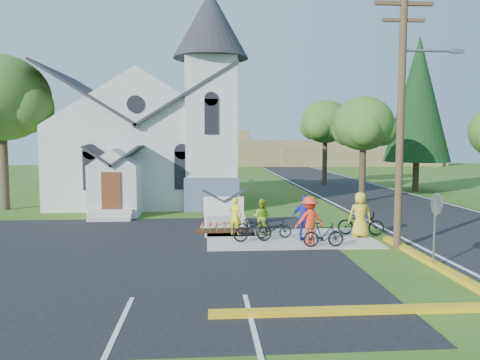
{
  "coord_description": "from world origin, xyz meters",
  "views": [
    {
      "loc": [
        -2.03,
        -18.73,
        4.21
      ],
      "look_at": [
        -0.29,
        5.0,
        2.13
      ],
      "focal_mm": 35.0,
      "sensor_mm": 36.0,
      "label": 1
    }
  ],
  "objects": [
    {
      "name": "bike_4",
      "position": [
        4.69,
        0.93,
        0.57
      ],
      "size": [
        2.07,
        1.15,
        1.03
      ],
      "primitive_type": "imported",
      "rotation": [
        0.0,
        0.0,
        1.32
      ],
      "color": "black",
      "rests_on": "sidewalk"
    },
    {
      "name": "church_sign",
      "position": [
        -1.2,
        3.2,
        1.03
      ],
      "size": [
        2.2,
        0.4,
        1.7
      ],
      "color": "#A49D94",
      "rests_on": "ground"
    },
    {
      "name": "ground",
      "position": [
        0.0,
        0.0,
        0.0
      ],
      "size": [
        120.0,
        120.0,
        0.0
      ],
      "primitive_type": "plane",
      "color": "#325D1A",
      "rests_on": "ground"
    },
    {
      "name": "bike_1",
      "position": [
        -0.16,
        -0.08,
        0.53
      ],
      "size": [
        1.63,
        0.61,
        0.96
      ],
      "primitive_type": "imported",
      "rotation": [
        0.0,
        0.0,
        1.67
      ],
      "color": "black",
      "rests_on": "sidewalk"
    },
    {
      "name": "conifer",
      "position": [
        15.0,
        18.0,
        7.39
      ],
      "size": [
        5.2,
        5.2,
        12.4
      ],
      "color": "#35251D",
      "rests_on": "ground"
    },
    {
      "name": "bike_3",
      "position": [
        2.49,
        -1.2,
        0.53
      ],
      "size": [
        1.59,
        0.45,
        0.95
      ],
      "primitive_type": "imported",
      "rotation": [
        0.0,
        0.0,
        1.57
      ],
      "color": "black",
      "rests_on": "sidewalk"
    },
    {
      "name": "parking_lot",
      "position": [
        -7.0,
        -2.0,
        0.01
      ],
      "size": [
        20.0,
        16.0,
        0.02
      ],
      "primitive_type": "cube",
      "color": "black",
      "rests_on": "ground"
    },
    {
      "name": "cyclist_4",
      "position": [
        4.49,
        0.47,
        1.02
      ],
      "size": [
        1.0,
        0.71,
        1.94
      ],
      "primitive_type": "imported",
      "rotation": [
        0.0,
        0.0,
        3.04
      ],
      "color": "gold",
      "rests_on": "sidewalk"
    },
    {
      "name": "cyclist_3",
      "position": [
        2.08,
        -0.59,
        1.0
      ],
      "size": [
        1.36,
        0.99,
        1.9
      ],
      "primitive_type": "imported",
      "rotation": [
        0.0,
        0.0,
        3.39
      ],
      "color": "#FF3C1C",
      "rests_on": "sidewalk"
    },
    {
      "name": "utility_pole",
      "position": [
        5.36,
        -1.5,
        5.4
      ],
      "size": [
        3.45,
        0.28,
        10.0
      ],
      "color": "#4A3825",
      "rests_on": "ground"
    },
    {
      "name": "cyclist_2",
      "position": [
        2.01,
        -0.02,
        0.99
      ],
      "size": [
        1.19,
        0.87,
        1.88
      ],
      "primitive_type": "imported",
      "rotation": [
        0.0,
        0.0,
        2.72
      ],
      "color": "#2430B7",
      "rests_on": "sidewalk"
    },
    {
      "name": "road",
      "position": [
        10.0,
        15.0,
        0.01
      ],
      "size": [
        8.0,
        90.0,
        0.02
      ],
      "primitive_type": "cube",
      "color": "black",
      "rests_on": "ground"
    },
    {
      "name": "tree_lot_corner",
      "position": [
        -14.0,
        10.0,
        6.6
      ],
      "size": [
        5.6,
        5.6,
        9.15
      ],
      "color": "#35251D",
      "rests_on": "ground"
    },
    {
      "name": "church",
      "position": [
        -5.48,
        12.48,
        5.25
      ],
      "size": [
        12.35,
        12.0,
        13.0
      ],
      "color": "silver",
      "rests_on": "ground"
    },
    {
      "name": "cyclist_1",
      "position": [
        0.37,
        1.22,
        0.84
      ],
      "size": [
        0.95,
        0.87,
        1.58
      ],
      "primitive_type": "imported",
      "rotation": [
        0.0,
        0.0,
        2.71
      ],
      "color": "#7CB021",
      "rests_on": "sidewalk"
    },
    {
      "name": "bike_2",
      "position": [
        0.79,
        0.54,
        0.46
      ],
      "size": [
        1.57,
        0.61,
        0.81
      ],
      "primitive_type": "imported",
      "rotation": [
        0.0,
        0.0,
        1.62
      ],
      "color": "black",
      "rests_on": "sidewalk"
    },
    {
      "name": "bike_0",
      "position": [
        0.03,
        1.43,
        0.45
      ],
      "size": [
        1.61,
        0.91,
        0.8
      ],
      "primitive_type": "imported",
      "rotation": [
        0.0,
        0.0,
        1.83
      ],
      "color": "black",
      "rests_on": "sidewalk"
    },
    {
      "name": "flower_bed",
      "position": [
        -1.2,
        2.3,
        0.04
      ],
      "size": [
        2.6,
        1.1,
        0.07
      ],
      "primitive_type": "cube",
      "color": "#361B0E",
      "rests_on": "ground"
    },
    {
      "name": "stop_sign",
      "position": [
        5.43,
        -4.2,
        1.78
      ],
      "size": [
        0.11,
        0.76,
        2.48
      ],
      "color": "gray",
      "rests_on": "ground"
    },
    {
      "name": "distant_hills",
      "position": [
        3.36,
        56.33,
        2.17
      ],
      "size": [
        61.0,
        10.0,
        5.6
      ],
      "color": "olive",
      "rests_on": "ground"
    },
    {
      "name": "sidewalk",
      "position": [
        1.5,
        0.5,
        0.03
      ],
      "size": [
        7.0,
        4.0,
        0.05
      ],
      "primitive_type": "cube",
      "color": "#A49D94",
      "rests_on": "ground"
    },
    {
      "name": "tree_road_near",
      "position": [
        8.5,
        12.0,
        5.21
      ],
      "size": [
        4.0,
        4.0,
        7.05
      ],
      "color": "#35251D",
      "rests_on": "ground"
    },
    {
      "name": "cyclist_0",
      "position": [
        -0.77,
        1.37,
        0.87
      ],
      "size": [
        0.7,
        0.6,
        1.63
      ],
      "primitive_type": "imported",
      "rotation": [
        0.0,
        0.0,
        2.71
      ],
      "color": "yellow",
      "rests_on": "sidewalk"
    },
    {
      "name": "tree_road_mid",
      "position": [
        9.0,
        24.0,
        5.78
      ],
      "size": [
        4.4,
        4.4,
        7.8
      ],
      "color": "#35251D",
      "rests_on": "ground"
    }
  ]
}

